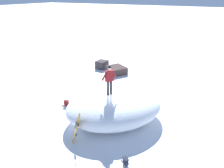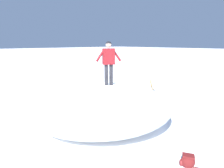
{
  "view_description": "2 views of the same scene",
  "coord_description": "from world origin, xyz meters",
  "px_view_note": "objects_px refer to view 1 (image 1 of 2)",
  "views": [
    {
      "loc": [
        5.48,
        -10.59,
        7.2
      ],
      "look_at": [
        -0.47,
        0.03,
        2.07
      ],
      "focal_mm": 35.09,
      "sensor_mm": 36.0,
      "label": 1
    },
    {
      "loc": [
        -5.51,
        3.98,
        3.44
      ],
      "look_at": [
        -0.1,
        -1.03,
        1.76
      ],
      "focal_mm": 29.05,
      "sensor_mm": 36.0,
      "label": 2
    }
  ],
  "objects_px": {
    "snowboarder_standing": "(109,78)",
    "backpack_far": "(67,103)",
    "backpack_near": "(126,161)",
    "snowboard_primary_upright": "(76,128)"
  },
  "relations": [
    {
      "from": "snowboarder_standing",
      "to": "backpack_far",
      "type": "height_order",
      "value": "snowboarder_standing"
    },
    {
      "from": "backpack_near",
      "to": "backpack_far",
      "type": "bearing_deg",
      "value": 153.32
    },
    {
      "from": "backpack_near",
      "to": "backpack_far",
      "type": "relative_size",
      "value": 0.87
    },
    {
      "from": "snowboarder_standing",
      "to": "backpack_near",
      "type": "height_order",
      "value": "snowboarder_standing"
    },
    {
      "from": "snowboarder_standing",
      "to": "snowboard_primary_upright",
      "type": "xyz_separation_m",
      "value": [
        -0.46,
        -2.57,
        -1.93
      ]
    },
    {
      "from": "snowboard_primary_upright",
      "to": "backpack_near",
      "type": "distance_m",
      "value": 2.98
    },
    {
      "from": "snowboarder_standing",
      "to": "backpack_near",
      "type": "distance_m",
      "value": 4.54
    },
    {
      "from": "backpack_far",
      "to": "snowboarder_standing",
      "type": "bearing_deg",
      "value": -3.1
    },
    {
      "from": "snowboard_primary_upright",
      "to": "backpack_near",
      "type": "relative_size",
      "value": 3.39
    },
    {
      "from": "backpack_near",
      "to": "snowboarder_standing",
      "type": "bearing_deg",
      "value": 131.06
    }
  ]
}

